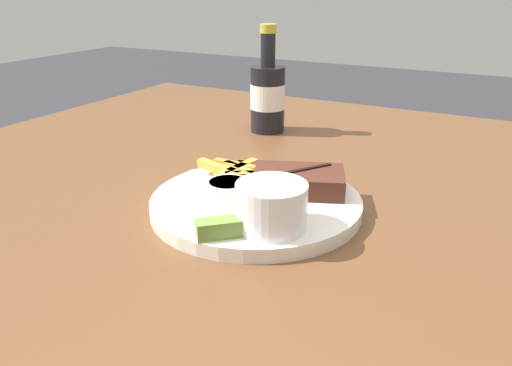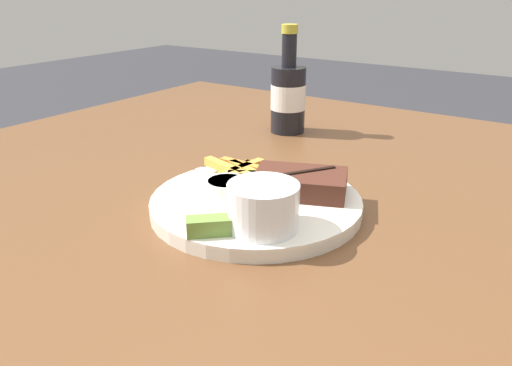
{
  "view_description": "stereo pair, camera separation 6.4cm",
  "coord_description": "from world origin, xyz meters",
  "px_view_note": "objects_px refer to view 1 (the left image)",
  "views": [
    {
      "loc": [
        0.28,
        -0.53,
        1.04
      ],
      "look_at": [
        0.0,
        0.0,
        0.8
      ],
      "focal_mm": 35.0,
      "sensor_mm": 36.0,
      "label": 1
    },
    {
      "loc": [
        0.34,
        -0.49,
        1.04
      ],
      "look_at": [
        0.0,
        0.0,
        0.8
      ],
      "focal_mm": 35.0,
      "sensor_mm": 36.0,
      "label": 2
    }
  ],
  "objects_px": {
    "fork_utensil": "(219,182)",
    "beer_bottle": "(268,95)",
    "dipping_sauce_cup": "(228,191)",
    "coleslaw_cup": "(271,203)",
    "dinner_plate": "(256,203)",
    "steak_portion": "(299,181)",
    "pickle_spear": "(221,228)",
    "knife_utensil": "(278,190)"
  },
  "relations": [
    {
      "from": "dinner_plate",
      "to": "knife_utensil",
      "type": "xyz_separation_m",
      "value": [
        0.02,
        0.03,
        0.01
      ]
    },
    {
      "from": "dinner_plate",
      "to": "fork_utensil",
      "type": "xyz_separation_m",
      "value": [
        -0.07,
        0.02,
        0.01
      ]
    },
    {
      "from": "pickle_spear",
      "to": "steak_portion",
      "type": "bearing_deg",
      "value": 81.32
    },
    {
      "from": "coleslaw_cup",
      "to": "knife_utensil",
      "type": "bearing_deg",
      "value": 111.32
    },
    {
      "from": "dipping_sauce_cup",
      "to": "beer_bottle",
      "type": "xyz_separation_m",
      "value": [
        -0.13,
        0.37,
        0.04
      ]
    },
    {
      "from": "pickle_spear",
      "to": "dinner_plate",
      "type": "bearing_deg",
      "value": 98.22
    },
    {
      "from": "dinner_plate",
      "to": "fork_utensil",
      "type": "bearing_deg",
      "value": 164.52
    },
    {
      "from": "steak_portion",
      "to": "coleslaw_cup",
      "type": "distance_m",
      "value": 0.11
    },
    {
      "from": "dipping_sauce_cup",
      "to": "beer_bottle",
      "type": "distance_m",
      "value": 0.4
    },
    {
      "from": "dinner_plate",
      "to": "beer_bottle",
      "type": "xyz_separation_m",
      "value": [
        -0.16,
        0.34,
        0.06
      ]
    },
    {
      "from": "pickle_spear",
      "to": "coleslaw_cup",
      "type": "bearing_deg",
      "value": 48.74
    },
    {
      "from": "dipping_sauce_cup",
      "to": "fork_utensil",
      "type": "distance_m",
      "value": 0.07
    },
    {
      "from": "dipping_sauce_cup",
      "to": "pickle_spear",
      "type": "relative_size",
      "value": 0.98
    },
    {
      "from": "beer_bottle",
      "to": "coleslaw_cup",
      "type": "bearing_deg",
      "value": -62.5
    },
    {
      "from": "dipping_sauce_cup",
      "to": "beer_bottle",
      "type": "bearing_deg",
      "value": 109.67
    },
    {
      "from": "steak_portion",
      "to": "beer_bottle",
      "type": "distance_m",
      "value": 0.35
    },
    {
      "from": "dinner_plate",
      "to": "knife_utensil",
      "type": "height_order",
      "value": "knife_utensil"
    },
    {
      "from": "dipping_sauce_cup",
      "to": "pickle_spear",
      "type": "bearing_deg",
      "value": -63.8
    },
    {
      "from": "fork_utensil",
      "to": "beer_bottle",
      "type": "bearing_deg",
      "value": 120.63
    },
    {
      "from": "coleslaw_cup",
      "to": "beer_bottle",
      "type": "relative_size",
      "value": 0.4
    },
    {
      "from": "dinner_plate",
      "to": "fork_utensil",
      "type": "relative_size",
      "value": 2.08
    },
    {
      "from": "pickle_spear",
      "to": "beer_bottle",
      "type": "relative_size",
      "value": 0.27
    },
    {
      "from": "pickle_spear",
      "to": "knife_utensil",
      "type": "relative_size",
      "value": 0.34
    },
    {
      "from": "dipping_sauce_cup",
      "to": "coleslaw_cup",
      "type": "bearing_deg",
      "value": -23.9
    },
    {
      "from": "steak_portion",
      "to": "pickle_spear",
      "type": "relative_size",
      "value": 2.51
    },
    {
      "from": "dinner_plate",
      "to": "beer_bottle",
      "type": "relative_size",
      "value": 1.34
    },
    {
      "from": "coleslaw_cup",
      "to": "dinner_plate",
      "type": "bearing_deg",
      "value": 129.73
    },
    {
      "from": "knife_utensil",
      "to": "beer_bottle",
      "type": "distance_m",
      "value": 0.36
    },
    {
      "from": "steak_portion",
      "to": "dipping_sauce_cup",
      "type": "relative_size",
      "value": 2.56
    },
    {
      "from": "knife_utensil",
      "to": "beer_bottle",
      "type": "xyz_separation_m",
      "value": [
        -0.17,
        0.31,
        0.05
      ]
    },
    {
      "from": "coleslaw_cup",
      "to": "beer_bottle",
      "type": "distance_m",
      "value": 0.46
    },
    {
      "from": "pickle_spear",
      "to": "fork_utensil",
      "type": "relative_size",
      "value": 0.42
    },
    {
      "from": "dipping_sauce_cup",
      "to": "beer_bottle",
      "type": "height_order",
      "value": "beer_bottle"
    },
    {
      "from": "fork_utensil",
      "to": "beer_bottle",
      "type": "xyz_separation_m",
      "value": [
        -0.09,
        0.32,
        0.05
      ]
    },
    {
      "from": "pickle_spear",
      "to": "knife_utensil",
      "type": "bearing_deg",
      "value": 89.08
    },
    {
      "from": "dinner_plate",
      "to": "coleslaw_cup",
      "type": "relative_size",
      "value": 3.36
    },
    {
      "from": "steak_portion",
      "to": "knife_utensil",
      "type": "distance_m",
      "value": 0.03
    },
    {
      "from": "dipping_sauce_cup",
      "to": "pickle_spear",
      "type": "xyz_separation_m",
      "value": [
        0.04,
        -0.08,
        -0.01
      ]
    },
    {
      "from": "steak_portion",
      "to": "fork_utensil",
      "type": "relative_size",
      "value": 1.05
    },
    {
      "from": "dinner_plate",
      "to": "steak_portion",
      "type": "distance_m",
      "value": 0.07
    },
    {
      "from": "coleslaw_cup",
      "to": "dipping_sauce_cup",
      "type": "height_order",
      "value": "coleslaw_cup"
    },
    {
      "from": "coleslaw_cup",
      "to": "pickle_spear",
      "type": "bearing_deg",
      "value": -131.26
    }
  ]
}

